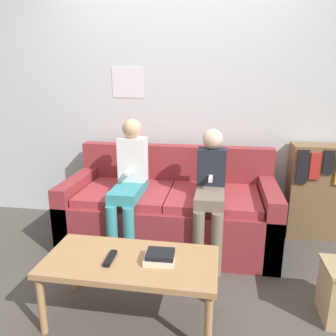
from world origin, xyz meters
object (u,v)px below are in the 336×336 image
object	(u,v)px
person_right	(210,188)
person_left	(129,180)
tv_remote	(110,258)
coffee_table	(131,266)
bookshelf	(314,191)
couch	(170,211)

from	to	relation	value
person_right	person_left	bearing A→B (deg)	179.28
tv_remote	person_right	bearing A→B (deg)	55.90
person_right	tv_remote	bearing A→B (deg)	-122.41
coffee_table	bookshelf	bearing A→B (deg)	45.07
person_right	couch	bearing A→B (deg)	150.30
couch	person_right	size ratio (longest dim) A/B	1.73
tv_remote	bookshelf	bearing A→B (deg)	41.62
couch	person_right	bearing A→B (deg)	-29.70
bookshelf	coffee_table	bearing A→B (deg)	-134.93
person_left	tv_remote	distance (m)	0.93
couch	coffee_table	world-z (taller)	couch
coffee_table	bookshelf	distance (m)	2.00
tv_remote	coffee_table	bearing A→B (deg)	11.77
couch	person_right	distance (m)	0.53
person_right	coffee_table	bearing A→B (deg)	-117.35
couch	tv_remote	size ratio (longest dim) A/B	10.99
bookshelf	tv_remote	bearing A→B (deg)	-136.69
person_left	bookshelf	xyz separation A→B (m)	(1.66, 0.54, -0.19)
coffee_table	bookshelf	size ratio (longest dim) A/B	1.18
coffee_table	person_right	bearing A→B (deg)	62.65
couch	coffee_table	bearing A→B (deg)	-94.18
coffee_table	person_left	bearing A→B (deg)	106.04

